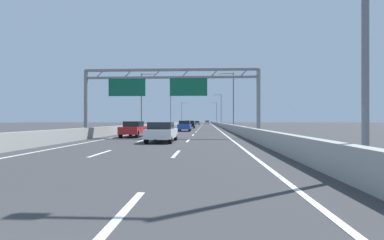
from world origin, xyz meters
TOP-DOWN VIEW (x-y plane):
  - ground_plane at (0.00, 100.00)m, footprint 260.00×260.00m
  - lane_dash_left_1 at (-1.80, 12.50)m, footprint 0.16×3.00m
  - lane_dash_left_2 at (-1.80, 21.50)m, footprint 0.16×3.00m
  - lane_dash_left_3 at (-1.80, 30.50)m, footprint 0.16×3.00m
  - lane_dash_left_4 at (-1.80, 39.50)m, footprint 0.16×3.00m
  - lane_dash_left_5 at (-1.80, 48.50)m, footprint 0.16×3.00m
  - lane_dash_left_6 at (-1.80, 57.50)m, footprint 0.16×3.00m
  - lane_dash_left_7 at (-1.80, 66.50)m, footprint 0.16×3.00m
  - lane_dash_left_8 at (-1.80, 75.50)m, footprint 0.16×3.00m
  - lane_dash_left_9 at (-1.80, 84.50)m, footprint 0.16×3.00m
  - lane_dash_left_10 at (-1.80, 93.50)m, footprint 0.16×3.00m
  - lane_dash_left_11 at (-1.80, 102.50)m, footprint 0.16×3.00m
  - lane_dash_left_12 at (-1.80, 111.50)m, footprint 0.16×3.00m
  - lane_dash_left_13 at (-1.80, 120.50)m, footprint 0.16×3.00m
  - lane_dash_left_14 at (-1.80, 129.50)m, footprint 0.16×3.00m
  - lane_dash_left_15 at (-1.80, 138.50)m, footprint 0.16×3.00m
  - lane_dash_left_16 at (-1.80, 147.50)m, footprint 0.16×3.00m
  - lane_dash_left_17 at (-1.80, 156.50)m, footprint 0.16×3.00m
  - lane_dash_right_0 at (1.80, 3.50)m, footprint 0.16×3.00m
  - lane_dash_right_1 at (1.80, 12.50)m, footprint 0.16×3.00m
  - lane_dash_right_2 at (1.80, 21.50)m, footprint 0.16×3.00m
  - lane_dash_right_3 at (1.80, 30.50)m, footprint 0.16×3.00m
  - lane_dash_right_4 at (1.80, 39.50)m, footprint 0.16×3.00m
  - lane_dash_right_5 at (1.80, 48.50)m, footprint 0.16×3.00m
  - lane_dash_right_6 at (1.80, 57.50)m, footprint 0.16×3.00m
  - lane_dash_right_7 at (1.80, 66.50)m, footprint 0.16×3.00m
  - lane_dash_right_8 at (1.80, 75.50)m, footprint 0.16×3.00m
  - lane_dash_right_9 at (1.80, 84.50)m, footprint 0.16×3.00m
  - lane_dash_right_10 at (1.80, 93.50)m, footprint 0.16×3.00m
  - lane_dash_right_11 at (1.80, 102.50)m, footprint 0.16×3.00m
  - lane_dash_right_12 at (1.80, 111.50)m, footprint 0.16×3.00m
  - lane_dash_right_13 at (1.80, 120.50)m, footprint 0.16×3.00m
  - lane_dash_right_14 at (1.80, 129.50)m, footprint 0.16×3.00m
  - lane_dash_right_15 at (1.80, 138.50)m, footprint 0.16×3.00m
  - lane_dash_right_16 at (1.80, 147.50)m, footprint 0.16×3.00m
  - lane_dash_right_17 at (1.80, 156.50)m, footprint 0.16×3.00m
  - edge_line_left at (-5.25, 88.00)m, footprint 0.16×176.00m
  - edge_line_right at (5.25, 88.00)m, footprint 0.16×176.00m
  - barrier_left at (-6.90, 110.00)m, footprint 0.45×220.00m
  - barrier_right at (6.90, 110.00)m, footprint 0.45×220.00m
  - sign_gantry at (-0.29, 25.67)m, footprint 16.15×0.36m
  - streetlamp_left_mid at (-7.47, 48.43)m, footprint 2.58×0.28m
  - streetlamp_right_mid at (7.47, 48.43)m, footprint 2.58×0.28m
  - streetlamp_left_far at (-7.47, 89.62)m, footprint 2.58×0.28m
  - streetlamp_right_far at (7.47, 89.62)m, footprint 2.58×0.28m
  - streetlamp_left_distant at (-7.47, 130.82)m, footprint 2.58×0.28m
  - streetlamp_right_distant at (7.47, 130.82)m, footprint 2.58×0.28m
  - blue_car at (0.06, 41.93)m, footprint 1.74×4.45m
  - green_car at (-0.19, 109.37)m, footprint 1.75×4.44m
  - red_car at (-3.70, 26.72)m, footprint 1.73×4.64m
  - yellow_car at (-3.81, 109.22)m, footprint 1.88×4.13m
  - white_car at (-0.01, 20.13)m, footprint 1.84×4.59m
  - black_car at (0.01, 58.83)m, footprint 1.74×4.44m
  - silver_car at (3.61, 135.59)m, footprint 1.88×4.68m

SIDE VIEW (x-z plane):
  - ground_plane at x=0.00m, z-range 0.00..0.00m
  - lane_dash_left_1 at x=-1.80m, z-range 0.00..0.01m
  - lane_dash_left_2 at x=-1.80m, z-range 0.00..0.01m
  - lane_dash_left_3 at x=-1.80m, z-range 0.00..0.01m
  - lane_dash_left_4 at x=-1.80m, z-range 0.00..0.01m
  - lane_dash_left_5 at x=-1.80m, z-range 0.00..0.01m
  - lane_dash_left_6 at x=-1.80m, z-range 0.00..0.01m
  - lane_dash_left_7 at x=-1.80m, z-range 0.00..0.01m
  - lane_dash_left_8 at x=-1.80m, z-range 0.00..0.01m
  - lane_dash_left_9 at x=-1.80m, z-range 0.00..0.01m
  - lane_dash_left_10 at x=-1.80m, z-range 0.00..0.01m
  - lane_dash_left_11 at x=-1.80m, z-range 0.00..0.01m
  - lane_dash_left_12 at x=-1.80m, z-range 0.00..0.01m
  - lane_dash_left_13 at x=-1.80m, z-range 0.00..0.01m
  - lane_dash_left_14 at x=-1.80m, z-range 0.00..0.01m
  - lane_dash_left_15 at x=-1.80m, z-range 0.00..0.01m
  - lane_dash_left_16 at x=-1.80m, z-range 0.00..0.01m
  - lane_dash_left_17 at x=-1.80m, z-range 0.00..0.01m
  - lane_dash_right_0 at x=1.80m, z-range 0.00..0.01m
  - lane_dash_right_1 at x=1.80m, z-range 0.00..0.01m
  - lane_dash_right_2 at x=1.80m, z-range 0.00..0.01m
  - lane_dash_right_3 at x=1.80m, z-range 0.00..0.01m
  - lane_dash_right_4 at x=1.80m, z-range 0.00..0.01m
  - lane_dash_right_5 at x=1.80m, z-range 0.00..0.01m
  - lane_dash_right_6 at x=1.80m, z-range 0.00..0.01m
  - lane_dash_right_7 at x=1.80m, z-range 0.00..0.01m
  - lane_dash_right_8 at x=1.80m, z-range 0.00..0.01m
  - lane_dash_right_9 at x=1.80m, z-range 0.00..0.01m
  - lane_dash_right_10 at x=1.80m, z-range 0.00..0.01m
  - lane_dash_right_11 at x=1.80m, z-range 0.00..0.01m
  - lane_dash_right_12 at x=1.80m, z-range 0.00..0.01m
  - lane_dash_right_13 at x=1.80m, z-range 0.00..0.01m
  - lane_dash_right_14 at x=1.80m, z-range 0.00..0.01m
  - lane_dash_right_15 at x=1.80m, z-range 0.00..0.01m
  - lane_dash_right_16 at x=1.80m, z-range 0.00..0.01m
  - lane_dash_right_17 at x=1.80m, z-range 0.00..0.01m
  - edge_line_left at x=-5.25m, z-range 0.00..0.01m
  - edge_line_right at x=5.25m, z-range 0.00..0.01m
  - barrier_left at x=-6.90m, z-range 0.00..0.95m
  - barrier_right at x=6.90m, z-range 0.00..0.95m
  - green_car at x=-0.19m, z-range 0.03..1.41m
  - white_car at x=-0.01m, z-range 0.03..1.48m
  - red_car at x=-3.70m, z-range 0.02..1.50m
  - silver_car at x=3.61m, z-range 0.02..1.50m
  - black_car at x=0.01m, z-range 0.01..1.53m
  - yellow_car at x=-3.81m, z-range 0.02..1.54m
  - blue_car at x=0.06m, z-range 0.02..1.55m
  - sign_gantry at x=-0.29m, z-range 1.63..7.99m
  - streetlamp_left_mid at x=-7.47m, z-range 0.65..10.15m
  - streetlamp_right_mid at x=7.47m, z-range 0.65..10.15m
  - streetlamp_left_far at x=-7.47m, z-range 0.65..10.15m
  - streetlamp_right_far at x=7.47m, z-range 0.65..10.15m
  - streetlamp_left_distant at x=-7.47m, z-range 0.65..10.15m
  - streetlamp_right_distant at x=7.47m, z-range 0.65..10.15m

